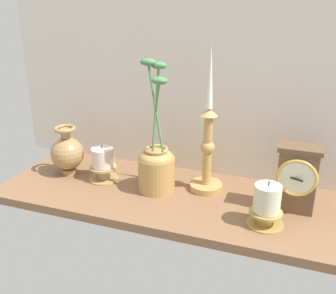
{
  "coord_description": "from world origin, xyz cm",
  "views": [
    {
      "loc": [
        31.49,
        -92.66,
        52.77
      ],
      "look_at": [
        -1.93,
        0.0,
        14.0
      ],
      "focal_mm": 42.04,
      "sensor_mm": 36.0,
      "label": 1
    }
  ],
  "objects": [
    {
      "name": "ground_plane",
      "position": [
        0.0,
        0.0,
        -1.2
      ],
      "size": [
        100.0,
        36.0,
        2.4
      ],
      "primitive_type": "cube",
      "color": "brown"
    },
    {
      "name": "back_wall",
      "position": [
        0.0,
        18.5,
        32.5
      ],
      "size": [
        120.0,
        2.0,
        65.0
      ],
      "primitive_type": "cube",
      "color": "silver",
      "rests_on": "ground_plane"
    },
    {
      "name": "mantel_clock",
      "position": [
        31.79,
        2.56,
        9.1
      ],
      "size": [
        10.69,
        7.59,
        17.62
      ],
      "color": "brown",
      "rests_on": "ground_plane"
    },
    {
      "name": "candlestick_tall_left",
      "position": [
        7.54,
        6.01,
        11.9
      ],
      "size": [
        9.42,
        9.42,
        41.03
      ],
      "color": "tan",
      "rests_on": "ground_plane"
    },
    {
      "name": "brass_vase_bulbous",
      "position": [
        -35.64,
        1.98,
        7.01
      ],
      "size": [
        10.14,
        10.14,
        15.28
      ],
      "color": "#A17E4C",
      "rests_on": "ground_plane"
    },
    {
      "name": "brass_vase_jar",
      "position": [
        -5.78,
        1.02,
        8.11
      ],
      "size": [
        10.39,
        10.39,
        36.89
      ],
      "color": "tan",
      "rests_on": "ground_plane"
    },
    {
      "name": "pillar_candle_front",
      "position": [
        -23.22,
        1.75,
        5.1
      ],
      "size": [
        9.0,
        9.0,
        11.24
      ],
      "color": "tan",
      "rests_on": "ground_plane"
    },
    {
      "name": "pillar_candle_near_clock",
      "position": [
        25.76,
        -7.15,
        5.29
      ],
      "size": [
        8.94,
        8.94,
        11.8
      ],
      "color": "#AE8F46",
      "rests_on": "ground_plane"
    }
  ]
}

